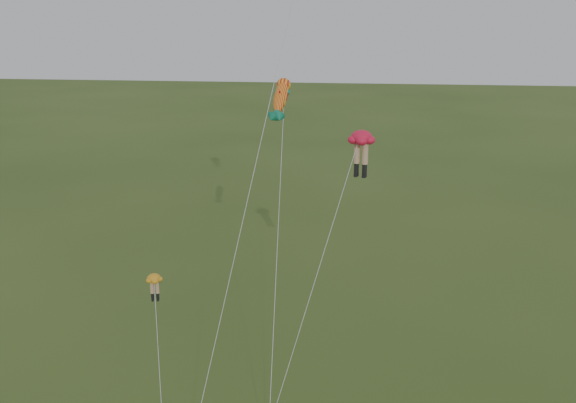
# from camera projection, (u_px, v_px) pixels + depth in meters

# --- Properties ---
(legs_kite_red_mid) EXTENTS (5.54, 8.55, 14.92)m
(legs_kite_red_mid) POSITION_uv_depth(u_px,v_px,m) (360.00, 144.00, 35.54)
(legs_kite_red_mid) COLOR red
(legs_kite_red_mid) RESTS_ON ground
(legs_kite_yellow) EXTENTS (2.29, 5.70, 7.27)m
(legs_kite_yellow) POSITION_uv_depth(u_px,v_px,m) (154.00, 287.00, 35.53)
(legs_kite_yellow) COLOR orange
(legs_kite_yellow) RESTS_ON ground
(fish_kite) EXTENTS (1.32, 13.10, 17.59)m
(fish_kite) POSITION_uv_depth(u_px,v_px,m) (281.00, 98.00, 37.78)
(fish_kite) COLOR yellow
(fish_kite) RESTS_ON ground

